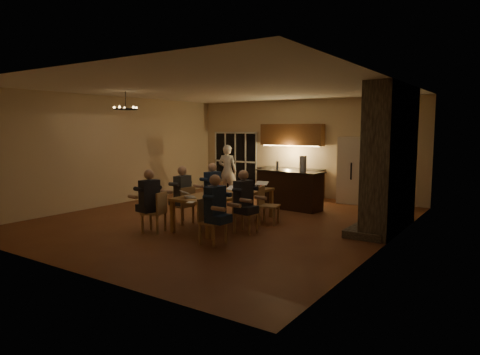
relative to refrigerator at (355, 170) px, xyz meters
name	(u,v)px	position (x,y,z in m)	size (l,w,h in m)	color
floor	(224,219)	(-1.90, -4.15, -1.00)	(9.00, 9.00, 0.00)	brown
back_wall	(303,148)	(-1.90, 0.37, 0.60)	(8.00, 0.04, 3.20)	beige
left_wall	(114,151)	(-5.92, -4.15, 0.60)	(0.04, 9.00, 3.20)	beige
right_wall	(391,163)	(2.12, -4.15, 0.60)	(0.04, 9.00, 3.20)	beige
ceiling	(223,88)	(-1.90, -4.15, 2.22)	(8.00, 9.00, 0.04)	white
french_doors	(236,161)	(-4.60, 0.32, 0.05)	(1.86, 0.08, 2.10)	black
fireplace	(391,158)	(1.80, -2.95, 0.60)	(0.58, 2.50, 3.20)	#6B6354
kitchenette	(291,161)	(-2.20, 0.05, 0.20)	(2.24, 0.68, 2.40)	brown
refrigerator	(355,170)	(0.00, 0.00, 0.00)	(0.90, 0.68, 2.00)	#EFDFC8
dining_table	(226,208)	(-1.55, -4.53, -0.62)	(1.10, 2.73, 0.75)	#B57C48
bar_island	(289,190)	(-1.22, -1.93, -0.46)	(1.96, 0.68, 1.08)	black
chair_left_near	(154,212)	(-2.40, -6.05, -0.55)	(0.44, 0.44, 0.89)	tan
chair_left_mid	(182,205)	(-2.46, -5.05, -0.55)	(0.44, 0.44, 0.89)	tan
chair_left_far	(211,199)	(-2.39, -4.00, -0.55)	(0.44, 0.44, 0.89)	tan
chair_right_near	(213,222)	(-0.74, -6.09, -0.55)	(0.44, 0.44, 0.89)	tan
chair_right_mid	(246,213)	(-0.70, -4.97, -0.55)	(0.44, 0.44, 0.89)	tan
chair_right_far	(269,205)	(-0.72, -3.93, -0.55)	(0.44, 0.44, 0.89)	tan
person_left_near	(150,201)	(-2.46, -6.11, -0.31)	(0.60, 0.60, 1.38)	#252730
person_right_near	(215,210)	(-0.66, -6.12, -0.31)	(0.60, 0.60, 1.38)	#1E2D4B
person_left_mid	(183,195)	(-2.42, -5.07, -0.31)	(0.60, 0.60, 1.38)	#393E44
person_right_mid	(243,202)	(-0.71, -5.04, -0.31)	(0.60, 0.60, 1.38)	#252730
person_left_far	(213,190)	(-2.39, -3.95, -0.31)	(0.60, 0.60, 1.38)	#1E2D4B
standing_person	(227,171)	(-3.91, -1.16, -0.14)	(0.63, 0.41, 1.73)	silver
chandelier	(126,109)	(-4.34, -5.04, 1.75)	(0.61, 0.61, 0.03)	black
laptop_a	(190,193)	(-1.78, -5.55, -0.14)	(0.32, 0.28, 0.23)	silver
laptop_b	(213,194)	(-1.26, -5.40, -0.14)	(0.32, 0.28, 0.23)	silver
laptop_c	(218,187)	(-1.84, -4.44, -0.14)	(0.32, 0.28, 0.23)	silver
laptop_d	(231,189)	(-1.36, -4.59, -0.14)	(0.32, 0.28, 0.23)	silver
laptop_e	(245,182)	(-1.76, -3.38, -0.14)	(0.32, 0.28, 0.23)	silver
laptop_f	(260,184)	(-1.26, -3.45, -0.14)	(0.32, 0.28, 0.23)	silver
mug_front	(212,193)	(-1.59, -5.03, -0.20)	(0.08, 0.08, 0.10)	white
mug_mid	(241,189)	(-1.44, -4.04, -0.20)	(0.08, 0.08, 0.10)	white
mug_back	(234,185)	(-1.91, -3.66, -0.20)	(0.09, 0.09, 0.10)	white
redcup_near	(208,199)	(-1.12, -5.77, -0.19)	(0.10, 0.10, 0.12)	red
redcup_mid	(219,187)	(-2.01, -4.16, -0.19)	(0.08, 0.08, 0.12)	red
redcup_far	(262,184)	(-1.43, -3.09, -0.19)	(0.10, 0.10, 0.12)	red
can_silver	(209,195)	(-1.48, -5.27, -0.19)	(0.06, 0.06, 0.12)	#B2B2B7
can_cola	(250,184)	(-1.74, -3.16, -0.19)	(0.06, 0.06, 0.12)	#3F0F0C
can_right	(247,190)	(-1.18, -4.17, -0.19)	(0.07, 0.07, 0.12)	#B2B2B7
plate_near	(223,197)	(-1.25, -5.07, -0.24)	(0.25, 0.25, 0.02)	white
plate_left	(189,197)	(-1.87, -5.48, -0.24)	(0.23, 0.23, 0.02)	white
plate_far	(257,190)	(-1.16, -3.75, -0.24)	(0.24, 0.24, 0.02)	white
notepad	(190,202)	(-1.37, -6.01, -0.24)	(0.14, 0.20, 0.01)	white
bar_bottle	(277,165)	(-1.67, -1.83, 0.20)	(0.07, 0.07, 0.24)	#99999E
bar_blender	(303,164)	(-0.76, -2.03, 0.30)	(0.14, 0.14, 0.43)	silver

